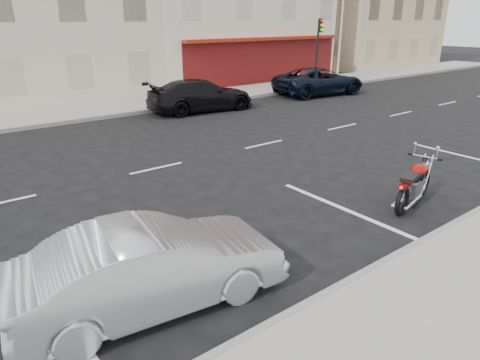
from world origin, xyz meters
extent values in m
plane|color=black|center=(0.00, 0.00, 0.00)|extent=(120.00, 120.00, 0.00)
cube|color=tan|center=(26.00, 16.30, 5.50)|extent=(12.00, 12.00, 11.00)
cylinder|color=#422D1E|center=(15.50, 8.60, 4.65)|extent=(0.30, 0.30, 9.00)
cylinder|color=black|center=(13.50, 8.40, 1.75)|extent=(0.12, 0.12, 3.20)
cube|color=black|center=(13.50, 8.25, 3.55)|extent=(0.26, 0.18, 0.80)
cylinder|color=beige|center=(12.00, 8.50, 0.45)|extent=(0.20, 0.20, 0.60)
sphere|color=beige|center=(12.00, 8.50, 0.77)|extent=(0.20, 0.20, 0.20)
torus|color=black|center=(2.80, -5.49, 0.31)|extent=(0.66, 0.25, 0.65)
torus|color=black|center=(1.42, -5.81, 0.31)|extent=(0.66, 0.25, 0.65)
cube|color=#910805|center=(2.80, -5.49, 0.65)|extent=(0.35, 0.20, 0.05)
cube|color=#910805|center=(1.38, -5.82, 0.67)|extent=(0.32, 0.22, 0.06)
cube|color=gray|center=(2.06, -5.66, 0.37)|extent=(0.47, 0.38, 0.33)
ellipsoid|color=#910805|center=(2.25, -5.62, 0.78)|extent=(0.61, 0.45, 0.26)
cube|color=black|center=(1.75, -5.73, 0.76)|extent=(0.65, 0.38, 0.09)
cylinder|color=silver|center=(2.58, -5.54, 1.01)|extent=(0.19, 0.67, 0.04)
sphere|color=silver|center=(2.71, -5.51, 0.80)|extent=(0.17, 0.17, 0.17)
cylinder|color=silver|center=(1.78, -5.87, 0.21)|extent=(0.92, 0.29, 0.08)
cylinder|color=silver|center=(1.72, -5.60, 0.21)|extent=(0.92, 0.29, 0.08)
cylinder|color=silver|center=(2.75, -5.50, 0.61)|extent=(0.38, 0.13, 0.78)
cylinder|color=black|center=(2.27, -5.61, 0.54)|extent=(0.78, 0.23, 0.48)
imported|color=#ADB0B5|center=(-4.88, -5.52, 0.64)|extent=(4.04, 1.87, 1.28)
imported|color=black|center=(10.92, 5.74, 0.72)|extent=(5.47, 3.04, 1.45)
imported|color=black|center=(3.35, 5.95, 0.71)|extent=(5.08, 2.50, 1.42)
camera|label=1|loc=(-7.10, -10.44, 3.96)|focal=32.00mm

